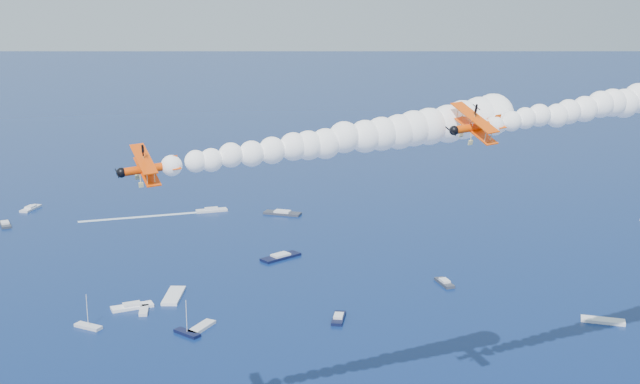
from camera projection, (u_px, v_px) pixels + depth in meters
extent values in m
cube|color=silver|center=(212.00, 210.00, 278.64)|extent=(10.70, 5.01, 0.70)
cube|color=black|center=(281.00, 257.00, 230.18)|extent=(11.93, 9.72, 0.70)
cube|color=silver|center=(31.00, 208.00, 281.09)|extent=(5.94, 9.83, 0.70)
cube|color=black|center=(187.00, 333.00, 179.21)|extent=(5.98, 6.18, 0.70)
cube|color=#313542|center=(282.00, 213.00, 275.10)|extent=(12.81, 8.73, 0.70)
cube|color=#313642|center=(444.00, 283.00, 209.87)|extent=(3.53, 7.77, 0.70)
cube|color=white|center=(132.00, 307.00, 194.07)|extent=(10.09, 5.75, 0.70)
cube|color=#303540|center=(5.00, 224.00, 262.07)|extent=(5.55, 9.29, 0.70)
cube|color=white|center=(603.00, 321.00, 185.96)|extent=(9.87, 6.64, 0.70)
cube|color=silver|center=(201.00, 327.00, 182.37)|extent=(6.49, 8.03, 0.70)
cube|color=silver|center=(88.00, 326.00, 182.75)|extent=(6.50, 5.42, 0.70)
cube|color=silver|center=(144.00, 310.00, 191.87)|extent=(1.97, 6.05, 0.70)
cube|color=black|center=(339.00, 318.00, 187.25)|extent=(4.58, 8.22, 0.70)
cube|color=white|center=(174.00, 296.00, 201.05)|extent=(5.64, 12.35, 0.70)
cube|color=white|center=(138.00, 217.00, 271.61)|extent=(37.78, 8.49, 0.04)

